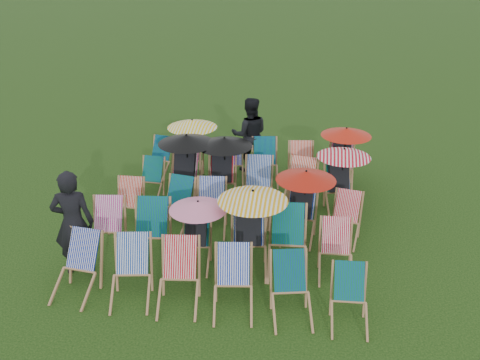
# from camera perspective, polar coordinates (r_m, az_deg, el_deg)

# --- Properties ---
(ground) EXTENTS (100.00, 100.00, 0.00)m
(ground) POSITION_cam_1_polar(r_m,az_deg,el_deg) (10.22, -1.02, -5.55)
(ground) COLOR black
(ground) RESTS_ON ground
(deckchair_0) EXTENTS (0.72, 0.93, 0.94)m
(deckchair_0) POSITION_cam_1_polar(r_m,az_deg,el_deg) (8.76, -17.09, -8.90)
(deckchair_0) COLOR #A3744C
(deckchair_0) RESTS_ON ground
(deckchair_1) EXTENTS (0.75, 0.95, 0.94)m
(deckchair_1) POSITION_cam_1_polar(r_m,az_deg,el_deg) (8.43, -11.59, -9.65)
(deckchair_1) COLOR #A3744C
(deckchair_1) RESTS_ON ground
(deckchair_2) EXTENTS (0.73, 0.95, 0.96)m
(deckchair_2) POSITION_cam_1_polar(r_m,az_deg,el_deg) (8.20, -6.59, -10.24)
(deckchair_2) COLOR #A3744C
(deckchair_2) RESTS_ON ground
(deckchair_3) EXTENTS (0.72, 0.92, 0.93)m
(deckchair_3) POSITION_cam_1_polar(r_m,az_deg,el_deg) (8.05, -0.74, -11.00)
(deckchair_3) COLOR #A3744C
(deckchair_3) RESTS_ON ground
(deckchair_4) EXTENTS (0.76, 0.94, 0.91)m
(deckchair_4) POSITION_cam_1_polar(r_m,az_deg,el_deg) (7.96, 5.50, -11.64)
(deckchair_4) COLOR #A3744C
(deckchair_4) RESTS_ON ground
(deckchair_5) EXTENTS (0.59, 0.80, 0.83)m
(deckchair_5) POSITION_cam_1_polar(r_m,az_deg,el_deg) (7.97, 11.63, -12.41)
(deckchair_5) COLOR #A3744C
(deckchair_5) RESTS_ON ground
(deckchair_6) EXTENTS (0.72, 0.93, 0.94)m
(deckchair_6) POSITION_cam_1_polar(r_m,az_deg,el_deg) (9.65, -14.12, -5.16)
(deckchair_6) COLOR #A3744C
(deckchair_6) RESTS_ON ground
(deckchair_7) EXTENTS (0.76, 1.00, 1.03)m
(deckchair_7) POSITION_cam_1_polar(r_m,az_deg,el_deg) (9.24, -9.64, -5.81)
(deckchair_7) COLOR #A3744C
(deckchair_7) RESTS_ON ground
(deckchair_8) EXTENTS (0.97, 1.03, 1.15)m
(deckchair_8) POSITION_cam_1_polar(r_m,az_deg,el_deg) (9.03, -4.72, -5.61)
(deckchair_8) COLOR #A3744C
(deckchair_8) RESTS_ON ground
(deckchair_9) EXTENTS (1.16, 1.25, 1.38)m
(deckchair_9) POSITION_cam_1_polar(r_m,az_deg,el_deg) (8.87, 1.04, -5.25)
(deckchair_9) COLOR #A3744C
(deckchair_9) RESTS_ON ground
(deckchair_10) EXTENTS (0.74, 0.99, 1.03)m
(deckchair_10) POSITION_cam_1_polar(r_m,az_deg,el_deg) (8.94, 5.11, -6.66)
(deckchair_10) COLOR #A3744C
(deckchair_10) RESTS_ON ground
(deckchair_11) EXTENTS (0.62, 0.84, 0.88)m
(deckchair_11) POSITION_cam_1_polar(r_m,az_deg,el_deg) (8.95, 10.21, -7.52)
(deckchair_11) COLOR #A3744C
(deckchair_11) RESTS_ON ground
(deckchair_12) EXTENTS (0.59, 0.82, 0.87)m
(deckchair_12) POSITION_cam_1_polar(r_m,az_deg,el_deg) (10.47, -11.99, -2.63)
(deckchair_12) COLOR #A3744C
(deckchair_12) RESTS_ON ground
(deckchair_13) EXTENTS (0.76, 0.94, 0.92)m
(deckchair_13) POSITION_cam_1_polar(r_m,az_deg,el_deg) (10.26, -6.98, -2.70)
(deckchair_13) COLOR #A3744C
(deckchair_13) RESTS_ON ground
(deckchair_14) EXTENTS (0.71, 0.92, 0.93)m
(deckchair_14) POSITION_cam_1_polar(r_m,az_deg,el_deg) (10.10, -3.14, -2.95)
(deckchair_14) COLOR #A3744C
(deckchair_14) RESTS_ON ground
(deckchair_15) EXTENTS (0.60, 0.80, 0.82)m
(deckchair_15) POSITION_cam_1_polar(r_m,az_deg,el_deg) (9.96, 1.53, -3.70)
(deckchair_15) COLOR #A3744C
(deckchair_15) RESTS_ON ground
(deckchair_16) EXTENTS (1.09, 1.16, 1.30)m
(deckchair_16) POSITION_cam_1_polar(r_m,az_deg,el_deg) (9.81, 6.57, -2.54)
(deckchair_16) COLOR #A3744C
(deckchair_16) RESTS_ON ground
(deckchair_17) EXTENTS (0.70, 0.88, 0.85)m
(deckchair_17) POSITION_cam_1_polar(r_m,az_deg,el_deg) (9.96, 11.12, -4.11)
(deckchair_17) COLOR #A3744C
(deckchair_17) RESTS_ON ground
(deckchair_18) EXTENTS (0.58, 0.78, 0.82)m
(deckchair_18) POSITION_cam_1_polar(r_m,az_deg,el_deg) (11.49, -9.64, -0.00)
(deckchair_18) COLOR #A3744C
(deckchair_18) RESTS_ON ground
(deckchair_19) EXTENTS (1.18, 1.23, 1.40)m
(deckchair_19) POSITION_cam_1_polar(r_m,az_deg,el_deg) (11.21, -5.96, 1.44)
(deckchair_19) COLOR #A3744C
(deckchair_19) RESTS_ON ground
(deckchair_20) EXTENTS (1.15, 1.23, 1.37)m
(deckchair_20) POSITION_cam_1_polar(r_m,az_deg,el_deg) (11.10, -1.91, 1.22)
(deckchair_20) COLOR #A3744C
(deckchair_20) RESTS_ON ground
(deckchair_21) EXTENTS (0.68, 0.92, 0.96)m
(deckchair_21) POSITION_cam_1_polar(r_m,az_deg,el_deg) (11.00, 1.92, -0.42)
(deckchair_21) COLOR #A3744C
(deckchair_21) RESTS_ON ground
(deckchair_22) EXTENTS (0.79, 0.99, 0.98)m
(deckchair_22) POSITION_cam_1_polar(r_m,az_deg,el_deg) (10.91, 6.36, -0.71)
(deckchair_22) COLOR #A3744C
(deckchair_22) RESTS_ON ground
(deckchair_23) EXTENTS (1.08, 1.18, 1.28)m
(deckchair_23) POSITION_cam_1_polar(r_m,az_deg,el_deg) (10.94, 10.72, 0.13)
(deckchair_23) COLOR #A3744C
(deckchair_23) RESTS_ON ground
(deckchair_24) EXTENTS (0.68, 0.86, 0.84)m
(deckchair_24) POSITION_cam_1_polar(r_m,az_deg,el_deg) (12.57, -8.74, 2.35)
(deckchair_24) COLOR #A3744C
(deckchair_24) RESTS_ON ground
(deckchair_25) EXTENTS (1.13, 1.22, 1.34)m
(deckchair_25) POSITION_cam_1_polar(r_m,az_deg,el_deg) (12.28, -5.28, 3.45)
(deckchair_25) COLOR #A3744C
(deckchair_25) RESTS_ON ground
(deckchair_26) EXTENTS (0.69, 0.87, 0.86)m
(deckchair_26) POSITION_cam_1_polar(r_m,az_deg,el_deg) (12.12, -0.90, 1.83)
(deckchair_26) COLOR #A3744C
(deckchair_26) RESTS_ON ground
(deckchair_27) EXTENTS (0.74, 0.95, 0.94)m
(deckchair_27) POSITION_cam_1_polar(r_m,az_deg,el_deg) (12.06, 2.68, 1.89)
(deckchair_27) COLOR #A3744C
(deckchair_27) RESTS_ON ground
(deckchair_28) EXTENTS (0.72, 0.92, 0.93)m
(deckchair_28) POSITION_cam_1_polar(r_m,az_deg,el_deg) (11.93, 6.61, 1.45)
(deckchair_28) COLOR #A3744C
(deckchair_28) RESTS_ON ground
(deckchair_29) EXTENTS (1.10, 1.15, 1.31)m
(deckchair_29) POSITION_cam_1_polar(r_m,az_deg,el_deg) (12.04, 10.86, 2.53)
(deckchair_29) COLOR #A3744C
(deckchair_29) RESTS_ON ground
(person_left) EXTENTS (0.75, 0.58, 1.84)m
(person_left) POSITION_cam_1_polar(r_m,az_deg,el_deg) (9.06, -17.37, -4.41)
(person_left) COLOR black
(person_left) RESTS_ON ground
(person_rear) EXTENTS (0.97, 0.81, 1.78)m
(person_rear) POSITION_cam_1_polar(r_m,az_deg,el_deg) (12.52, 1.04, 4.85)
(person_rear) COLOR black
(person_rear) RESTS_ON ground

